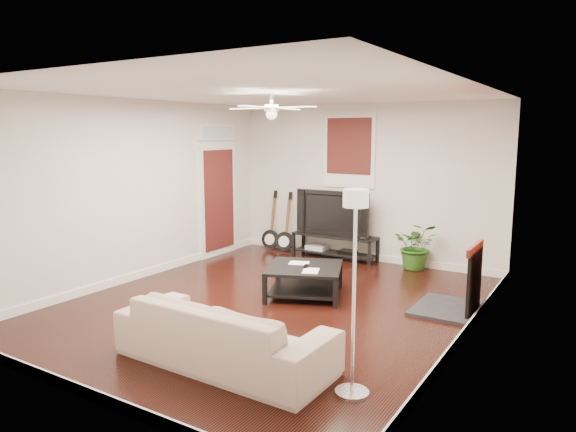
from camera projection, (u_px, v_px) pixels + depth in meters
name	position (u px, v px, depth m)	size (l,w,h in m)	color
room	(272.00, 201.00, 6.87)	(5.01, 6.01, 2.81)	black
brick_accent	(487.00, 206.00, 6.41)	(0.02, 2.20, 2.80)	brown
fireplace	(459.00, 277.00, 6.71)	(0.80, 1.10, 0.92)	black
window_back	(349.00, 152.00, 9.43)	(1.00, 0.06, 1.30)	#3F1711
door_left	(218.00, 189.00, 9.77)	(0.08, 1.00, 2.50)	white
tv_stand	(335.00, 246.00, 9.63)	(1.59, 0.42, 0.44)	black
tv	(336.00, 212.00, 9.55)	(1.42, 0.19, 0.82)	black
coffee_table	(305.00, 281.00, 7.43)	(1.01, 1.01, 0.43)	black
sofa	(224.00, 332.00, 5.21)	(2.25, 0.88, 0.66)	tan
floor_lamp	(354.00, 294.00, 4.49)	(0.30, 0.30, 1.83)	white
potted_plant	(417.00, 246.00, 8.84)	(0.73, 0.63, 0.81)	#265C1A
guitar_left	(270.00, 220.00, 10.27)	(0.37, 0.26, 1.18)	black
guitar_right	(285.00, 222.00, 10.07)	(0.37, 0.26, 1.18)	black
ceiling_fan	(271.00, 108.00, 6.68)	(1.24, 1.24, 0.32)	white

